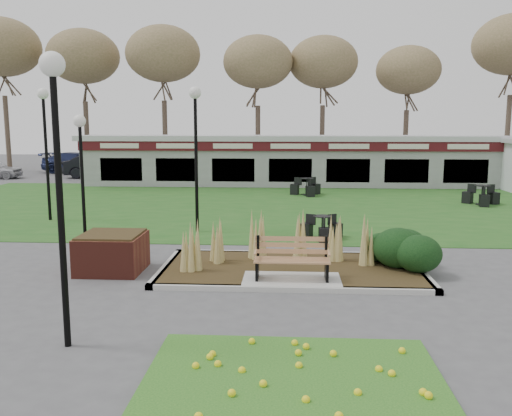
# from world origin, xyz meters

# --- Properties ---
(ground) EXTENTS (100.00, 100.00, 0.00)m
(ground) POSITION_xyz_m (0.00, 0.00, 0.00)
(ground) COLOR #515154
(ground) RESTS_ON ground
(lawn) EXTENTS (34.00, 16.00, 0.02)m
(lawn) POSITION_xyz_m (0.00, 12.00, 0.01)
(lawn) COLOR #20591C
(lawn) RESTS_ON ground
(flower_bed) EXTENTS (4.20, 3.00, 0.16)m
(flower_bed) POSITION_xyz_m (0.00, -4.60, 0.07)
(flower_bed) COLOR #22621C
(flower_bed) RESTS_ON ground
(planting_bed) EXTENTS (6.75, 3.40, 1.27)m
(planting_bed) POSITION_xyz_m (1.27, 1.35, 0.37)
(planting_bed) COLOR #382B16
(planting_bed) RESTS_ON ground
(park_bench) EXTENTS (1.70, 0.66, 0.93)m
(park_bench) POSITION_xyz_m (0.00, 0.25, 0.59)
(park_bench) COLOR #A8744C
(park_bench) RESTS_ON ground
(brick_planter) EXTENTS (1.50, 1.50, 0.95)m
(brick_planter) POSITION_xyz_m (-4.40, 1.00, 0.48)
(brick_planter) COLOR maroon
(brick_planter) RESTS_ON ground
(food_pavilion) EXTENTS (24.60, 3.40, 2.90)m
(food_pavilion) POSITION_xyz_m (0.00, 19.96, 1.48)
(food_pavilion) COLOR gray
(food_pavilion) RESTS_ON ground
(tree_backdrop) EXTENTS (47.24, 5.24, 10.36)m
(tree_backdrop) POSITION_xyz_m (0.00, 28.00, 8.36)
(tree_backdrop) COLOR #47382B
(tree_backdrop) RESTS_ON ground
(lamp_post_near_left) EXTENTS (0.39, 0.39, 4.68)m
(lamp_post_near_left) POSITION_xyz_m (-3.67, -3.50, 3.41)
(lamp_post_near_left) COLOR black
(lamp_post_near_left) RESTS_ON ground
(lamp_post_mid_left) EXTENTS (0.32, 0.32, 3.82)m
(lamp_post_mid_left) POSITION_xyz_m (-5.40, 1.89, 2.78)
(lamp_post_mid_left) COLOR black
(lamp_post_mid_left) RESTS_ON ground
(lamp_post_mid_right) EXTENTS (0.40, 0.40, 4.77)m
(lamp_post_mid_right) POSITION_xyz_m (-3.13, 5.94, 3.48)
(lamp_post_mid_right) COLOR black
(lamp_post_mid_right) RESTS_ON ground
(lamp_post_far_left) EXTENTS (0.40, 0.40, 4.86)m
(lamp_post_far_left) POSITION_xyz_m (-9.00, 7.78, 3.54)
(lamp_post_far_left) COLOR black
(lamp_post_far_left) RESTS_ON ground
(bistro_set_a) EXTENTS (1.38, 1.24, 0.73)m
(bistro_set_a) POSITION_xyz_m (0.97, 5.00, 0.26)
(bistro_set_a) COLOR black
(bistro_set_a) RESTS_ON ground
(bistro_set_b) EXTENTS (1.57, 1.55, 0.86)m
(bistro_set_b) POSITION_xyz_m (0.83, 15.47, 0.31)
(bistro_set_b) COLOR black
(bistro_set_b) RESTS_ON ground
(bistro_set_c) EXTENTS (1.60, 1.52, 0.86)m
(bistro_set_c) POSITION_xyz_m (8.49, 12.67, 0.31)
(bistro_set_c) COLOR black
(bistro_set_c) RESTS_ON ground
(car_black) EXTENTS (4.83, 1.77, 1.58)m
(car_black) POSITION_xyz_m (-12.51, 23.55, 0.79)
(car_black) COLOR black
(car_black) RESTS_ON ground
(car_blue) EXTENTS (5.37, 2.72, 1.50)m
(car_blue) POSITION_xyz_m (-15.52, 27.00, 0.75)
(car_blue) COLOR navy
(car_blue) RESTS_ON ground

